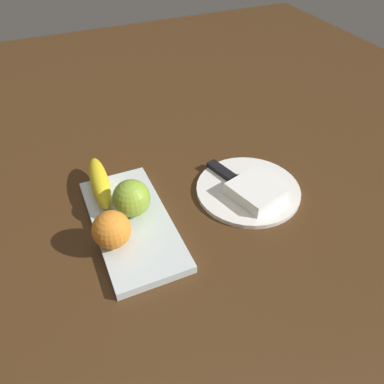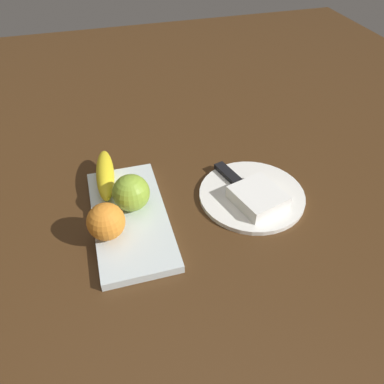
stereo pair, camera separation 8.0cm
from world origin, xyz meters
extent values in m
plane|color=#432914|center=(0.00, 0.00, 0.00)|extent=(2.40, 2.40, 0.00)
cube|color=silver|center=(0.02, 0.00, 0.01)|extent=(0.32, 0.15, 0.02)
sphere|color=#88AF33|center=(0.00, 0.01, 0.06)|extent=(0.08, 0.08, 0.08)
ellipsoid|color=yellow|center=(-0.10, -0.03, 0.04)|extent=(0.18, 0.05, 0.04)
sphere|color=orange|center=(0.07, -0.05, 0.06)|extent=(0.07, 0.07, 0.07)
cylinder|color=white|center=(0.02, 0.27, 0.01)|extent=(0.24, 0.24, 0.01)
cube|color=white|center=(0.05, 0.27, 0.02)|extent=(0.13, 0.12, 0.03)
cube|color=silver|center=(0.01, 0.26, 0.01)|extent=(0.15, 0.06, 0.00)
cube|color=black|center=(-0.05, 0.25, 0.02)|extent=(0.09, 0.05, 0.01)
camera|label=1|loc=(0.57, -0.10, 0.58)|focal=35.63mm
camera|label=2|loc=(0.60, -0.03, 0.58)|focal=35.63mm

